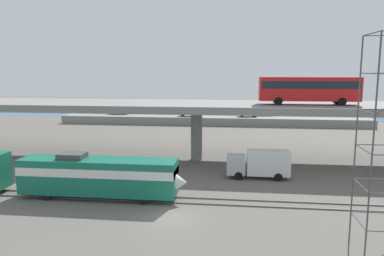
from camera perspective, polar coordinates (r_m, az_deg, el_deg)
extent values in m
plane|color=#605B54|center=(30.89, -3.43, -13.55)|extent=(260.00, 260.00, 0.00)
cube|color=#59544C|center=(33.87, -2.43, -11.37)|extent=(110.00, 0.12, 0.12)
cube|color=#59544C|center=(35.22, -2.04, -10.56)|extent=(110.00, 0.12, 0.12)
cube|color=#14664C|center=(35.79, -14.09, -7.12)|extent=(14.57, 3.00, 3.20)
cube|color=silver|center=(35.64, -14.12, -6.23)|extent=(14.57, 3.04, 0.77)
cone|color=silver|center=(34.02, -2.41, -8.26)|extent=(1.99, 2.85, 2.85)
cube|color=black|center=(33.95, -4.92, -6.19)|extent=(1.99, 2.70, 1.02)
cube|color=#3F3F42|center=(36.29, -17.87, -4.05)|extent=(2.40, 1.80, 0.50)
cylinder|color=black|center=(36.19, -6.38, -9.38)|extent=(0.96, 0.18, 0.96)
cylinder|color=black|center=(33.71, -7.44, -10.79)|extent=(0.96, 0.18, 0.96)
cylinder|color=black|center=(39.22, -19.58, -8.40)|extent=(0.96, 0.18, 0.96)
cylinder|color=black|center=(36.95, -21.46, -9.57)|extent=(0.96, 0.18, 0.96)
cube|color=gray|center=(48.59, 0.70, 3.31)|extent=(96.00, 11.19, 0.92)
cylinder|color=gray|center=(49.10, 0.69, -1.07)|extent=(1.50, 1.50, 6.61)
cube|color=red|center=(48.16, 17.42, 5.74)|extent=(12.00, 2.55, 2.90)
cube|color=black|center=(48.14, 17.45, 6.36)|extent=(11.52, 2.59, 0.93)
cube|color=black|center=(49.57, 24.24, 5.85)|extent=(0.08, 2.30, 1.74)
cylinder|color=black|center=(50.23, 21.27, 3.99)|extent=(1.00, 0.26, 1.00)
cylinder|color=black|center=(47.90, 21.98, 3.74)|extent=(1.00, 0.26, 1.00)
cylinder|color=black|center=(48.92, 12.78, 4.26)|extent=(1.00, 0.26, 1.00)
cylinder|color=black|center=(46.52, 13.09, 4.02)|extent=(1.00, 0.26, 1.00)
cube|color=#B7B7BC|center=(41.68, 6.75, -5.55)|extent=(2.00, 2.30, 2.00)
cube|color=silver|center=(41.76, 11.59, -5.22)|extent=(4.60, 2.30, 2.60)
cylinder|color=black|center=(40.89, 7.13, -7.30)|extent=(0.88, 0.28, 0.88)
cylinder|color=black|center=(43.00, 7.12, -6.49)|extent=(0.88, 0.28, 0.88)
cylinder|color=black|center=(41.14, 13.06, -7.36)|extent=(0.88, 0.28, 0.88)
cylinder|color=black|center=(43.23, 12.76, -6.56)|extent=(0.88, 0.28, 0.88)
cylinder|color=#47474C|center=(26.69, 23.76, -2.30)|extent=(0.10, 0.10, 13.90)
cylinder|color=#47474C|center=(23.84, 25.87, -3.70)|extent=(0.10, 0.10, 13.90)
cylinder|color=#47474C|center=(28.37, 26.19, -11.54)|extent=(3.06, 0.07, 0.07)
cylinder|color=#47474C|center=(26.54, 24.09, -12.81)|extent=(0.07, 3.06, 0.07)
cylinder|color=#47474C|center=(27.68, 26.51, -7.03)|extent=(3.06, 0.07, 0.07)
cylinder|color=#47474C|center=(25.80, 24.42, -8.01)|extent=(0.07, 3.06, 0.07)
cylinder|color=#47474C|center=(27.18, 26.85, -2.32)|extent=(3.06, 0.07, 0.07)
cylinder|color=#47474C|center=(25.26, 24.75, -2.96)|extent=(0.07, 3.06, 0.07)
cylinder|color=#47474C|center=(26.87, 27.19, 2.54)|extent=(3.06, 0.07, 0.07)
cylinder|color=#47474C|center=(24.92, 25.10, 2.26)|extent=(0.07, 3.06, 0.07)
cylinder|color=#47474C|center=(24.80, 25.45, 7.59)|extent=(0.07, 3.06, 0.07)
cylinder|color=#47474C|center=(24.89, 25.81, 12.92)|extent=(0.07, 3.06, 0.07)
cube|color=gray|center=(83.96, 3.26, 1.38)|extent=(66.96, 10.11, 1.73)
cube|color=navy|center=(81.92, 8.52, 2.19)|extent=(4.08, 1.73, 0.70)
cube|color=#1E232B|center=(81.85, 8.39, 2.60)|extent=(1.80, 1.52, 0.48)
cylinder|color=black|center=(82.82, 9.37, 2.00)|extent=(0.64, 0.20, 0.64)
cylinder|color=black|center=(81.19, 9.42, 1.86)|extent=(0.64, 0.20, 0.64)
cylinder|color=black|center=(82.75, 7.62, 2.03)|extent=(0.64, 0.20, 0.64)
cylinder|color=black|center=(81.12, 7.64, 1.89)|extent=(0.64, 0.20, 0.64)
cube|color=black|center=(87.52, -11.07, 2.54)|extent=(4.47, 1.73, 0.70)
cube|color=#1E232B|center=(87.39, -10.94, 2.93)|extent=(1.97, 1.52, 0.48)
cylinder|color=black|center=(87.22, -12.09, 2.26)|extent=(0.64, 0.20, 0.64)
cylinder|color=black|center=(88.77, -11.75, 2.38)|extent=(0.64, 0.20, 0.64)
cylinder|color=black|center=(86.37, -10.35, 2.25)|extent=(0.64, 0.20, 0.64)
cylinder|color=black|center=(87.93, -10.04, 2.37)|extent=(0.64, 0.20, 0.64)
cube|color=#9E998C|center=(87.90, -4.91, 2.70)|extent=(4.56, 1.81, 0.70)
cube|color=#1E232B|center=(87.89, -5.06, 3.09)|extent=(2.01, 1.59, 0.48)
cylinder|color=black|center=(88.50, -3.90, 2.53)|extent=(0.64, 0.20, 0.64)
cylinder|color=black|center=(86.82, -4.11, 2.40)|extent=(0.64, 0.20, 0.64)
cylinder|color=black|center=(89.07, -5.69, 2.54)|extent=(0.64, 0.20, 0.64)
cylinder|color=black|center=(87.40, -5.93, 2.42)|extent=(0.64, 0.20, 0.64)
cube|color=#B7B7BC|center=(81.94, -0.40, 2.29)|extent=(4.64, 1.83, 0.70)
cube|color=#1E232B|center=(81.85, -0.24, 2.69)|extent=(2.04, 1.61, 0.48)
cylinder|color=black|center=(81.32, -1.48, 1.99)|extent=(0.64, 0.20, 0.64)
cylinder|color=black|center=(83.03, -1.31, 2.13)|extent=(0.64, 0.20, 0.64)
cylinder|color=black|center=(80.96, 0.54, 1.96)|extent=(0.64, 0.20, 0.64)
cylinder|color=black|center=(82.67, 0.67, 2.10)|extent=(0.64, 0.20, 0.64)
cube|color=maroon|center=(84.66, 10.94, 2.34)|extent=(4.52, 1.77, 0.70)
cube|color=#1E232B|center=(84.58, 10.80, 2.74)|extent=(1.99, 1.56, 0.48)
cylinder|color=black|center=(85.64, 11.83, 2.15)|extent=(0.64, 0.20, 0.64)
cylinder|color=black|center=(83.98, 11.92, 2.01)|extent=(0.64, 0.20, 0.64)
cylinder|color=black|center=(85.44, 9.95, 2.19)|extent=(0.64, 0.20, 0.64)
cylinder|color=black|center=(83.77, 10.01, 2.06)|extent=(0.64, 0.20, 0.64)
cube|color=#515459|center=(90.97, -13.43, 2.70)|extent=(4.52, 1.74, 0.70)
cube|color=#1E232B|center=(90.99, -13.57, 3.07)|extent=(1.99, 1.53, 0.48)
cylinder|color=black|center=(91.31, -12.41, 2.54)|extent=(0.64, 0.20, 0.64)
cylinder|color=black|center=(89.76, -12.76, 2.42)|extent=(0.64, 0.20, 0.64)
cylinder|color=black|center=(92.27, -14.06, 2.54)|extent=(0.64, 0.20, 0.64)
cylinder|color=black|center=(90.74, -14.43, 2.42)|extent=(0.64, 0.20, 0.64)
cube|color=#385B7A|center=(106.86, 4.04, 2.51)|extent=(140.00, 36.00, 0.01)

